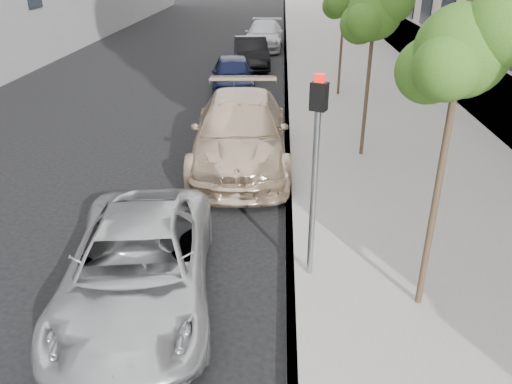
# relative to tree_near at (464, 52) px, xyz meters

# --- Properties ---
(ground) EXTENTS (160.00, 160.00, 0.00)m
(ground) POSITION_rel_tree_near_xyz_m (-3.23, -1.50, -4.03)
(ground) COLOR black
(ground) RESTS_ON ground
(sidewalk) EXTENTS (6.40, 72.00, 0.14)m
(sidewalk) POSITION_rel_tree_near_xyz_m (1.07, 22.50, -3.96)
(sidewalk) COLOR gray
(sidewalk) RESTS_ON ground
(curb) EXTENTS (0.15, 72.00, 0.14)m
(curb) POSITION_rel_tree_near_xyz_m (-2.05, 22.50, -3.96)
(curb) COLOR #9E9B93
(curb) RESTS_ON ground
(tree_near) EXTENTS (1.57, 1.37, 4.67)m
(tree_near) POSITION_rel_tree_near_xyz_m (0.00, 0.00, 0.00)
(tree_near) COLOR #38281C
(tree_near) RESTS_ON sidewalk
(tree_mid) EXTENTS (1.69, 1.49, 4.53)m
(tree_mid) POSITION_rel_tree_near_xyz_m (0.00, 6.50, -0.20)
(tree_mid) COLOR #38281C
(tree_mid) RESTS_ON sidewalk
(signal_pole) EXTENTS (0.29, 0.26, 3.44)m
(signal_pole) POSITION_rel_tree_near_xyz_m (-1.72, 0.72, -1.76)
(signal_pole) COLOR #939699
(signal_pole) RESTS_ON sidewalk
(minivan) EXTENTS (2.83, 5.11, 1.35)m
(minivan) POSITION_rel_tree_near_xyz_m (-4.48, -0.02, -3.35)
(minivan) COLOR #ADAFB2
(minivan) RESTS_ON ground
(suv) EXTENTS (2.74, 6.17, 1.76)m
(suv) POSITION_rel_tree_near_xyz_m (-3.33, 6.04, -3.15)
(suv) COLOR #CCB091
(suv) RESTS_ON ground
(sedan_blue) EXTENTS (2.11, 4.31, 1.42)m
(sedan_blue) POSITION_rel_tree_near_xyz_m (-4.23, 13.72, -3.32)
(sedan_blue) COLOR #0F1433
(sedan_blue) RESTS_ON ground
(sedan_black) EXTENTS (2.09, 4.48, 1.42)m
(sedan_black) POSITION_rel_tree_near_xyz_m (-3.78, 18.55, -3.32)
(sedan_black) COLOR black
(sedan_black) RESTS_ON ground
(sedan_rear) EXTENTS (2.38, 5.39, 1.54)m
(sedan_rear) POSITION_rel_tree_near_xyz_m (-3.33, 23.96, -3.26)
(sedan_rear) COLOR #B0B2B9
(sedan_rear) RESTS_ON ground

